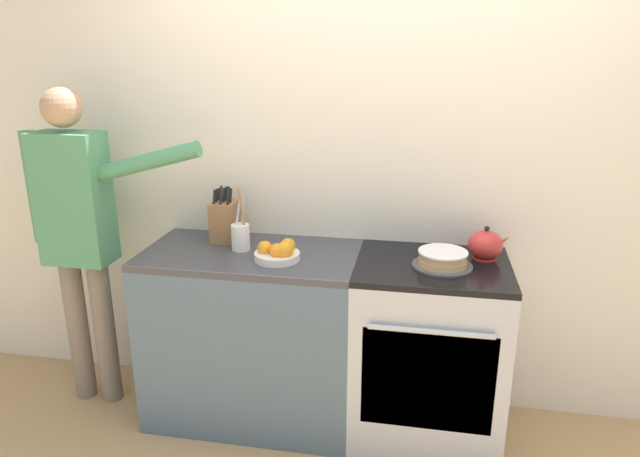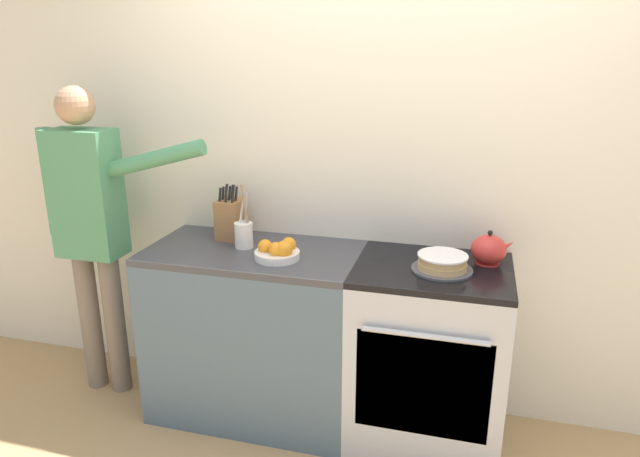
{
  "view_description": "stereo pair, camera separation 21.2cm",
  "coord_description": "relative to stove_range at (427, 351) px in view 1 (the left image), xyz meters",
  "views": [
    {
      "loc": [
        0.2,
        -2.25,
        1.88
      ],
      "look_at": [
        -0.27,
        0.26,
        1.07
      ],
      "focal_mm": 32.0,
      "sensor_mm": 36.0,
      "label": 1
    },
    {
      "loc": [
        0.41,
        -2.2,
        1.88
      ],
      "look_at": [
        -0.27,
        0.26,
        1.07
      ],
      "focal_mm": 32.0,
      "sensor_mm": 36.0,
      "label": 2
    }
  ],
  "objects": [
    {
      "name": "knife_block",
      "position": [
        -1.07,
        0.15,
        0.57
      ],
      "size": [
        0.12,
        0.16,
        0.3
      ],
      "color": "olive",
      "rests_on": "counter_cabinet"
    },
    {
      "name": "stove_range",
      "position": [
        0.0,
        0.0,
        0.0
      ],
      "size": [
        0.72,
        0.62,
        0.92
      ],
      "color": "#B7BABF",
      "rests_on": "ground_plane"
    },
    {
      "name": "person_baker",
      "position": [
        -1.79,
        -0.02,
        0.56
      ],
      "size": [
        0.95,
        0.2,
        1.7
      ],
      "rotation": [
        0.0,
        0.0,
        -0.2
      ],
      "color": "#7A6B5B",
      "rests_on": "ground_plane"
    },
    {
      "name": "tea_kettle",
      "position": [
        0.24,
        0.12,
        0.53
      ],
      "size": [
        0.2,
        0.16,
        0.16
      ],
      "color": "red",
      "rests_on": "stove_range"
    },
    {
      "name": "layer_cake",
      "position": [
        0.04,
        -0.03,
        0.49
      ],
      "size": [
        0.28,
        0.28,
        0.08
      ],
      "color": "#4C4C51",
      "rests_on": "stove_range"
    },
    {
      "name": "utensil_crock",
      "position": [
        -0.94,
        0.02,
        0.53
      ],
      "size": [
        0.09,
        0.09,
        0.33
      ],
      "color": "silver",
      "rests_on": "counter_cabinet"
    },
    {
      "name": "fruit_bowl",
      "position": [
        -0.72,
        -0.09,
        0.5
      ],
      "size": [
        0.22,
        0.22,
        0.1
      ],
      "color": "silver",
      "rests_on": "counter_cabinet"
    },
    {
      "name": "counter_cabinet",
      "position": [
        -0.89,
        0.0,
        -0.0
      ],
      "size": [
        1.06,
        0.59,
        0.92
      ],
      "color": "#4C6070",
      "rests_on": "ground_plane"
    },
    {
      "name": "wall_back",
      "position": [
        -0.27,
        0.32,
        0.84
      ],
      "size": [
        8.0,
        0.04,
        2.6
      ],
      "color": "silver",
      "rests_on": "ground_plane"
    }
  ]
}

